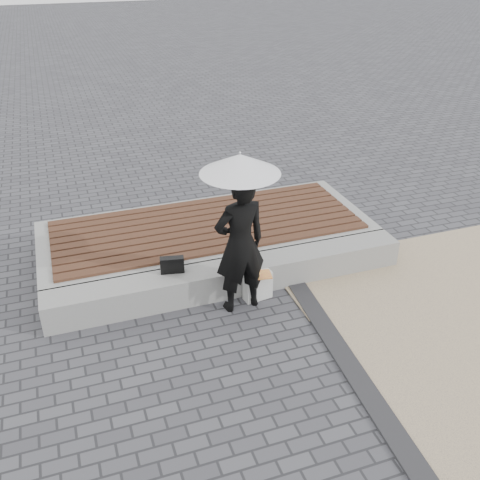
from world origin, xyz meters
name	(u,v)px	position (x,y,z in m)	size (l,w,h in m)	color
ground	(277,364)	(0.00, 0.00, 0.00)	(80.00, 80.00, 0.00)	#47474C
edging_band	(356,376)	(0.75, -0.50, 0.02)	(0.25, 5.20, 0.04)	#29292B
seating_ledge	(232,277)	(0.00, 1.60, 0.20)	(5.00, 0.45, 0.40)	gray
timber_platform	(207,237)	(0.00, 2.80, 0.20)	(5.00, 2.00, 0.40)	gray
timber_decking	(207,225)	(0.00, 2.80, 0.42)	(4.60, 1.80, 0.04)	#57301F
woman	(240,244)	(-0.03, 1.20, 0.94)	(0.68, 0.45, 1.88)	black
parasol	(240,164)	(-0.03, 1.20, 2.00)	(0.96, 0.96, 1.22)	silver
handbag	(172,265)	(-0.80, 1.69, 0.51)	(0.31, 0.11, 0.22)	black
canvas_tote	(258,286)	(0.26, 1.29, 0.20)	(0.38, 0.16, 0.40)	silver
magazine	(259,275)	(0.26, 1.24, 0.40)	(0.31, 0.23, 0.01)	#E34D3D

